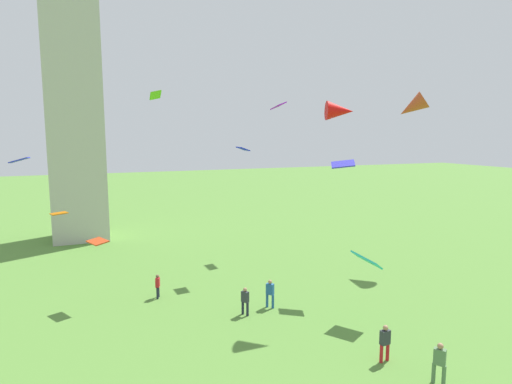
% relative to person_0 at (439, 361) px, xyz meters
% --- Properties ---
extents(person_0, '(0.50, 0.55, 1.84)m').
position_rel_person_0_xyz_m(person_0, '(0.00, 0.00, 0.00)').
color(person_0, '#51754C').
rests_on(person_0, ground_plane).
extents(person_1, '(0.36, 0.47, 1.57)m').
position_rel_person_0_xyz_m(person_1, '(-9.46, 14.24, -0.15)').
color(person_1, '#1E2333').
rests_on(person_1, ground_plane).
extents(person_3, '(0.43, 0.50, 1.68)m').
position_rel_person_0_xyz_m(person_3, '(-5.14, 9.62, -0.09)').
color(person_3, '#1E2333').
rests_on(person_3, ground_plane).
extents(person_4, '(0.55, 0.31, 1.78)m').
position_rel_person_0_xyz_m(person_4, '(-0.94, 2.34, -0.03)').
color(person_4, red).
rests_on(person_4, ground_plane).
extents(person_5, '(0.50, 0.52, 1.76)m').
position_rel_person_0_xyz_m(person_5, '(-3.34, 10.06, -0.04)').
color(person_5, '#235693').
rests_on(person_5, ground_plane).
extents(kite_flying_0, '(1.20, 1.63, 0.72)m').
position_rel_person_0_xyz_m(kite_flying_0, '(3.13, 22.78, 12.14)').
color(kite_flying_0, '#8F0BCA').
extents(kite_flying_1, '(1.37, 1.56, 0.23)m').
position_rel_person_0_xyz_m(kite_flying_1, '(-12.96, 14.56, 3.00)').
color(kite_flying_1, '#C33D18').
extents(kite_flying_2, '(1.56, 2.02, 1.06)m').
position_rel_person_0_xyz_m(kite_flying_2, '(0.96, 6.39, 2.51)').
color(kite_flying_2, '#25C1B7').
extents(kite_flying_3, '(0.92, 0.78, 0.08)m').
position_rel_person_0_xyz_m(kite_flying_3, '(-14.81, 11.13, 5.47)').
color(kite_flying_3, '#C15D05').
extents(kite_flying_4, '(0.80, 1.16, 0.34)m').
position_rel_person_0_xyz_m(kite_flying_4, '(-2.32, 17.46, 8.45)').
color(kite_flying_4, '#0916E8').
extents(kite_flying_5, '(1.35, 1.01, 0.46)m').
position_rel_person_0_xyz_m(kite_flying_5, '(-17.73, 21.50, 7.73)').
color(kite_flying_5, '#272EDA').
extents(kite_flying_6, '(1.95, 1.66, 1.20)m').
position_rel_person_0_xyz_m(kite_flying_6, '(0.77, 9.20, 10.90)').
color(kite_flying_6, red).
extents(kite_flying_7, '(1.80, 1.68, 0.60)m').
position_rel_person_0_xyz_m(kite_flying_7, '(2.48, 11.25, 7.57)').
color(kite_flying_7, '#302DBA').
extents(kite_flying_8, '(2.95, 2.98, 2.47)m').
position_rel_person_0_xyz_m(kite_flying_8, '(11.77, 15.28, 11.79)').
color(kite_flying_8, '#BC4220').
extents(kite_flying_9, '(0.60, 0.77, 0.47)m').
position_rel_person_0_xyz_m(kite_flying_9, '(-9.99, 9.46, 11.47)').
color(kite_flying_9, '#5EB518').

